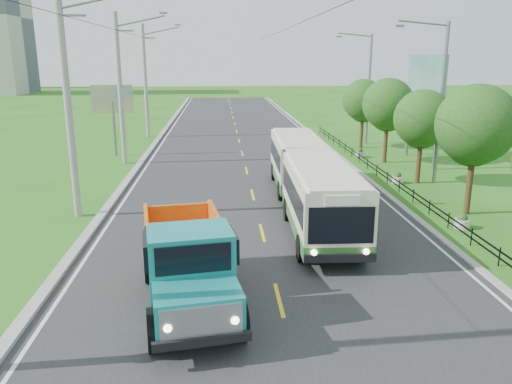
{
  "coord_description": "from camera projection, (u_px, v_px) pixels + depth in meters",
  "views": [
    {
      "loc": [
        -1.69,
        -13.59,
        7.07
      ],
      "look_at": [
        -0.29,
        5.58,
        1.9
      ],
      "focal_mm": 35.0,
      "sensor_mm": 36.0,
      "label": 1
    }
  ],
  "objects": [
    {
      "name": "ground",
      "position": [
        279.0,
        300.0,
        15.04
      ],
      "size": [
        240.0,
        240.0,
        0.0
      ],
      "primitive_type": "plane",
      "color": "#246517",
      "rests_on": "ground"
    },
    {
      "name": "road",
      "position": [
        245.0,
        164.0,
        34.3
      ],
      "size": [
        14.0,
        120.0,
        0.02
      ],
      "primitive_type": "cube",
      "color": "#28282B",
      "rests_on": "ground"
    },
    {
      "name": "curb_left",
      "position": [
        139.0,
        165.0,
        33.78
      ],
      "size": [
        0.4,
        120.0,
        0.15
      ],
      "primitive_type": "cube",
      "color": "#9E9E99",
      "rests_on": "ground"
    },
    {
      "name": "curb_right",
      "position": [
        347.0,
        162.0,
        34.8
      ],
      "size": [
        0.3,
        120.0,
        0.1
      ],
      "primitive_type": "cube",
      "color": "#9E9E99",
      "rests_on": "ground"
    },
    {
      "name": "edge_line_left",
      "position": [
        147.0,
        166.0,
        33.83
      ],
      "size": [
        0.12,
        120.0,
        0.0
      ],
      "primitive_type": "cube",
      "color": "silver",
      "rests_on": "road"
    },
    {
      "name": "edge_line_right",
      "position": [
        340.0,
        163.0,
        34.77
      ],
      "size": [
        0.12,
        120.0,
        0.0
      ],
      "primitive_type": "cube",
      "color": "silver",
      "rests_on": "road"
    },
    {
      "name": "centre_dash",
      "position": [
        279.0,
        300.0,
        15.04
      ],
      "size": [
        0.12,
        2.2,
        0.0
      ],
      "primitive_type": "cube",
      "color": "yellow",
      "rests_on": "road"
    },
    {
      "name": "railing_right",
      "position": [
        387.0,
        178.0,
        29.01
      ],
      "size": [
        0.04,
        40.0,
        0.6
      ],
      "primitive_type": "cube",
      "color": "black",
      "rests_on": "ground"
    },
    {
      "name": "pole_near",
      "position": [
        69.0,
        105.0,
        21.81
      ],
      "size": [
        3.51,
        0.32,
        10.0
      ],
      "color": "gray",
      "rests_on": "ground"
    },
    {
      "name": "pole_mid",
      "position": [
        121.0,
        89.0,
        33.37
      ],
      "size": [
        3.51,
        0.32,
        10.0
      ],
      "color": "gray",
      "rests_on": "ground"
    },
    {
      "name": "pole_far",
      "position": [
        146.0,
        81.0,
        44.92
      ],
      "size": [
        3.51,
        0.32,
        10.0
      ],
      "color": "gray",
      "rests_on": "ground"
    },
    {
      "name": "tree_third",
      "position": [
        475.0,
        129.0,
        22.55
      ],
      "size": [
        3.6,
        3.62,
        6.0
      ],
      "color": "#382314",
      "rests_on": "ground"
    },
    {
      "name": "tree_fourth",
      "position": [
        422.0,
        121.0,
        28.43
      ],
      "size": [
        3.24,
        3.31,
        5.4
      ],
      "color": "#382314",
      "rests_on": "ground"
    },
    {
      "name": "tree_fifth",
      "position": [
        388.0,
        107.0,
        34.14
      ],
      "size": [
        3.48,
        3.52,
        5.8
      ],
      "color": "#382314",
      "rests_on": "ground"
    },
    {
      "name": "tree_back",
      "position": [
        363.0,
        102.0,
        39.97
      ],
      "size": [
        3.3,
        3.36,
        5.5
      ],
      "color": "#382314",
      "rests_on": "ground"
    },
    {
      "name": "streetlight_mid",
      "position": [
        439.0,
        98.0,
        28.01
      ],
      "size": [
        3.02,
        0.2,
        9.07
      ],
      "color": "slate",
      "rests_on": "ground"
    },
    {
      "name": "streetlight_far",
      "position": [
        367.0,
        85.0,
        41.49
      ],
      "size": [
        3.02,
        0.2,
        9.07
      ],
      "color": "slate",
      "rests_on": "ground"
    },
    {
      "name": "planter_near",
      "position": [
        462.0,
        222.0,
        21.36
      ],
      "size": [
        0.64,
        0.64,
        0.67
      ],
      "color": "silver",
      "rests_on": "ground"
    },
    {
      "name": "planter_mid",
      "position": [
        397.0,
        178.0,
        29.06
      ],
      "size": [
        0.64,
        0.64,
        0.67
      ],
      "color": "silver",
      "rests_on": "ground"
    },
    {
      "name": "planter_far",
      "position": [
        360.0,
        153.0,
        36.77
      ],
      "size": [
        0.64,
        0.64,
        0.67
      ],
      "color": "silver",
      "rests_on": "ground"
    },
    {
      "name": "billboard_left",
      "position": [
        112.0,
        103.0,
        36.49
      ],
      "size": [
        3.0,
        0.2,
        5.2
      ],
      "color": "slate",
      "rests_on": "ground"
    },
    {
      "name": "billboard_right",
      "position": [
        425.0,
        84.0,
        33.79
      ],
      "size": [
        0.24,
        6.0,
        7.3
      ],
      "color": "slate",
      "rests_on": "ground"
    },
    {
      "name": "bus",
      "position": [
        308.0,
        175.0,
        23.44
      ],
      "size": [
        2.87,
        15.05,
        2.89
      ],
      "rotation": [
        0.0,
        0.0,
        -0.03
      ],
      "color": "#2E6829",
      "rests_on": "ground"
    },
    {
      "name": "dump_truck",
      "position": [
        188.0,
        258.0,
        14.39
      ],
      "size": [
        3.32,
        6.58,
        2.65
      ],
      "rotation": [
        0.0,
        0.0,
        0.16
      ],
      "color": "teal",
      "rests_on": "ground"
    }
  ]
}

